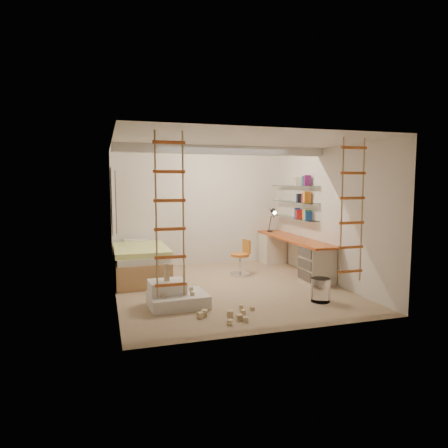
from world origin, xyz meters
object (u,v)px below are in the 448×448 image
object	(u,v)px
desk	(293,253)
bed	(140,262)
swivel_chair	(241,262)
play_platform	(175,296)

from	to	relation	value
desk	bed	world-z (taller)	desk
bed	swivel_chair	distance (m)	2.06
bed	play_platform	size ratio (longest dim) A/B	2.15
bed	play_platform	bearing A→B (deg)	-80.10
swivel_chair	play_platform	bearing A→B (deg)	-135.30
desk	play_platform	distance (m)	3.29
bed	play_platform	world-z (taller)	bed
play_platform	bed	bearing A→B (deg)	99.90
desk	swivel_chair	world-z (taller)	desk
desk	play_platform	size ratio (longest dim) A/B	3.01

